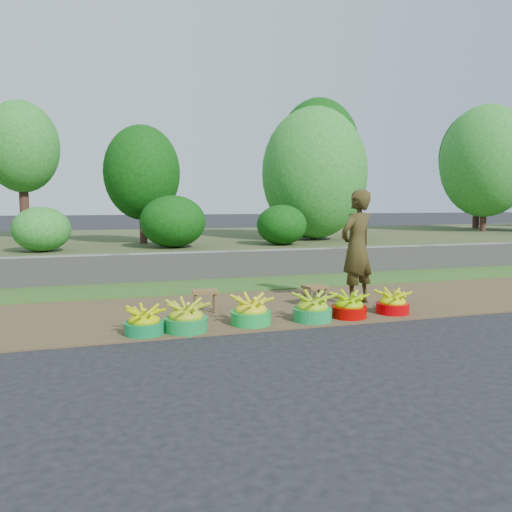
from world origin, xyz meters
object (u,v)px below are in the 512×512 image
object	(u,v)px
basin_c	(251,312)
basin_e	(349,307)
stool_right	(315,289)
basin_d	(312,309)
stool_left	(205,295)
basin_b	(186,318)
vendor_woman	(357,247)
basin_a	(144,323)
basin_f	(392,304)

from	to	relation	value
basin_c	basin_e	world-z (taller)	basin_c
basin_c	stool_right	xyz separation A→B (m)	(1.21, 0.80, 0.08)
basin_d	stool_right	distance (m)	0.96
basin_d	stool_left	bearing A→B (deg)	143.52
basin_c	basin_b	bearing A→B (deg)	-173.31
basin_b	vendor_woman	world-z (taller)	vendor_woman
basin_a	basin_f	distance (m)	3.29
basin_c	stool_right	distance (m)	1.46
basin_c	stool_left	distance (m)	0.93
basin_c	basin_a	bearing A→B (deg)	-175.86
basin_a	basin_f	size ratio (longest dim) A/B	1.01
basin_d	basin_e	bearing A→B (deg)	3.18
basin_d	basin_e	distance (m)	0.53
basin_c	vendor_woman	xyz separation A→B (m)	(1.84, 0.75, 0.69)
basin_e	vendor_woman	size ratio (longest dim) A/B	0.27
basin_b	basin_c	distance (m)	0.82
basin_a	basin_d	world-z (taller)	basin_d
basin_c	basin_e	bearing A→B (deg)	-1.01
basin_f	stool_right	world-z (taller)	basin_f
stool_right	vendor_woman	bearing A→B (deg)	-5.15
basin_a	stool_left	bearing A→B (deg)	46.31
basin_a	stool_left	distance (m)	1.29
basin_b	vendor_woman	xyz separation A→B (m)	(2.65, 0.84, 0.69)
stool_left	basin_b	bearing A→B (deg)	-113.79
basin_c	basin_f	bearing A→B (deg)	0.63
basin_d	stool_right	xyz separation A→B (m)	(0.42, 0.86, 0.09)
basin_c	basin_d	distance (m)	0.80
basin_a	basin_b	distance (m)	0.48
basin_e	stool_left	world-z (taller)	basin_e
basin_b	basin_e	xyz separation A→B (m)	(2.13, 0.07, -0.01)
basin_c	basin_e	size ratio (longest dim) A/B	1.08
vendor_woman	basin_c	bearing A→B (deg)	-1.25
basin_a	basin_d	size ratio (longest dim) A/B	0.90
stool_right	basin_e	bearing A→B (deg)	-82.34
basin_f	vendor_woman	bearing A→B (deg)	102.39
basin_c	stool_left	bearing A→B (deg)	115.77
basin_d	vendor_woman	distance (m)	1.49
stool_left	vendor_woman	distance (m)	2.32
basin_b	basin_f	xyz separation A→B (m)	(2.81, 0.12, -0.02)
basin_d	vendor_woman	size ratio (longest dim) A/B	0.29
basin_c	basin_f	size ratio (longest dim) A/B	1.13
basin_e	stool_left	distance (m)	1.93
basin_a	basin_e	distance (m)	2.61
basin_e	basin_f	distance (m)	0.68
basin_c	basin_f	xyz separation A→B (m)	(2.00, 0.02, -0.02)
stool_left	vendor_woman	size ratio (longest dim) A/B	0.22
basin_c	basin_f	distance (m)	2.00
basin_a	basin_f	world-z (taller)	basin_a
basin_d	basin_f	size ratio (longest dim) A/B	1.12
basin_f	vendor_woman	distance (m)	1.03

